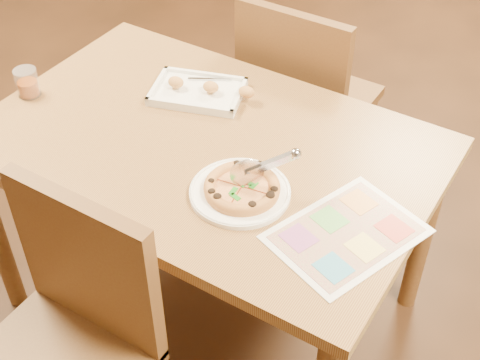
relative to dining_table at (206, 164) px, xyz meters
The scene contains 9 objects.
dining_table is the anchor object (origin of this frame).
chair_near 0.61m from the dining_table, 90.00° to the right, with size 0.42×0.42×0.47m.
chair_far 0.61m from the dining_table, 90.00° to the left, with size 0.42×0.42×0.47m.
plate 0.26m from the dining_table, 33.90° to the right, with size 0.27×0.27×0.01m, color white.
pizza 0.27m from the dining_table, 33.03° to the right, with size 0.20×0.20×0.03m.
pizza_cutter 0.32m from the dining_table, 21.89° to the right, with size 0.14×0.12×0.10m.
appetizer_tray 0.25m from the dining_table, 127.85° to the left, with size 0.34×0.27×0.05m.
glass_tumbler 0.62m from the dining_table, behind, with size 0.07×0.07×0.09m.
menu 0.52m from the dining_table, 13.50° to the right, with size 0.26×0.36×0.01m, color silver.
Camera 1 is at (0.88, -1.22, 1.91)m, focal length 50.00 mm.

